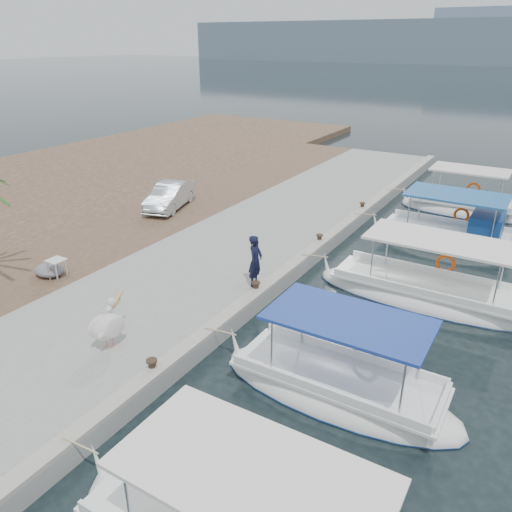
% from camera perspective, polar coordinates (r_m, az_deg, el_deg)
% --- Properties ---
extents(ground, '(400.00, 400.00, 0.00)m').
position_cam_1_polar(ground, '(15.39, -1.80, -8.20)').
color(ground, black).
rests_on(ground, ground).
extents(concrete_quay, '(6.00, 40.00, 0.50)m').
position_cam_1_polar(concrete_quay, '(20.47, -1.31, 1.04)').
color(concrete_quay, gray).
rests_on(concrete_quay, ground).
extents(quay_curb, '(0.44, 40.00, 0.12)m').
position_cam_1_polar(quay_curb, '(19.12, 5.74, 0.24)').
color(quay_curb, '#A39C90').
rests_on(quay_curb, concrete_quay).
extents(cobblestone_strip, '(4.00, 40.00, 0.50)m').
position_cam_1_polar(cobblestone_strip, '(23.36, -11.76, 3.45)').
color(cobblestone_strip, brown).
rests_on(cobblestone_strip, ground).
extents(land_backing, '(16.00, 60.00, 0.48)m').
position_cam_1_polar(land_backing, '(30.80, -25.79, 6.46)').
color(land_backing, brown).
rests_on(land_backing, ground).
extents(fishing_caique_b, '(6.27, 2.23, 2.83)m').
position_cam_1_polar(fishing_caique_b, '(12.93, 9.23, -14.89)').
color(fishing_caique_b, white).
rests_on(fishing_caique_b, ground).
extents(fishing_caique_c, '(7.62, 2.28, 2.83)m').
position_cam_1_polar(fishing_caique_c, '(17.80, 18.82, -4.40)').
color(fishing_caique_c, white).
rests_on(fishing_caique_c, ground).
extents(fishing_caique_d, '(6.59, 2.58, 2.83)m').
position_cam_1_polar(fishing_caique_d, '(22.86, 21.13, 1.72)').
color(fishing_caique_d, white).
rests_on(fishing_caique_d, ground).
extents(fishing_caique_e, '(6.05, 2.27, 2.83)m').
position_cam_1_polar(fishing_caique_e, '(27.47, 22.35, 4.92)').
color(fishing_caique_e, white).
rests_on(fishing_caique_e, ground).
extents(mooring_bollards, '(0.28, 20.28, 0.33)m').
position_cam_1_polar(mooring_bollards, '(16.31, -0.01, -3.42)').
color(mooring_bollards, black).
rests_on(mooring_bollards, concrete_quay).
extents(pelican, '(0.91, 1.57, 1.24)m').
position_cam_1_polar(pelican, '(13.91, -16.59, -7.57)').
color(pelican, tan).
rests_on(pelican, concrete_quay).
extents(fisherman, '(0.50, 0.69, 1.76)m').
position_cam_1_polar(fisherman, '(16.43, -0.07, -0.55)').
color(fisherman, black).
rests_on(fisherman, concrete_quay).
extents(parked_car, '(2.29, 3.91, 1.22)m').
position_cam_1_polar(parked_car, '(24.67, -9.83, 6.79)').
color(parked_car, silver).
rests_on(parked_car, cobblestone_strip).
extents(tarp_bundle, '(1.10, 0.90, 0.40)m').
position_cam_1_polar(tarp_bundle, '(18.82, -22.54, -1.49)').
color(tarp_bundle, slate).
rests_on(tarp_bundle, cobblestone_strip).
extents(folding_table, '(0.55, 0.55, 0.73)m').
position_cam_1_polar(folding_table, '(18.28, -21.82, -0.98)').
color(folding_table, silver).
rests_on(folding_table, cobblestone_strip).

